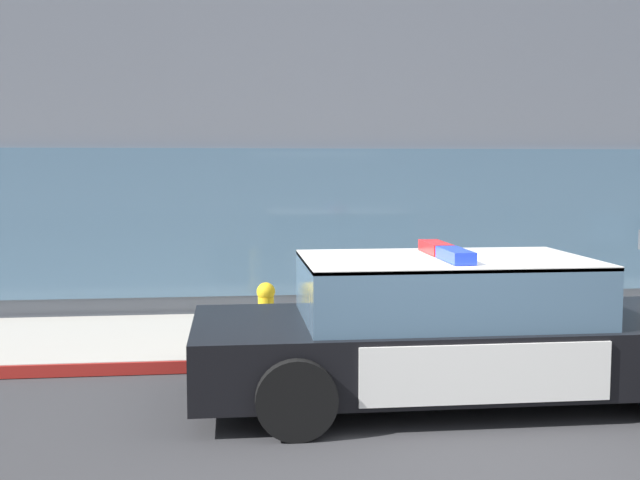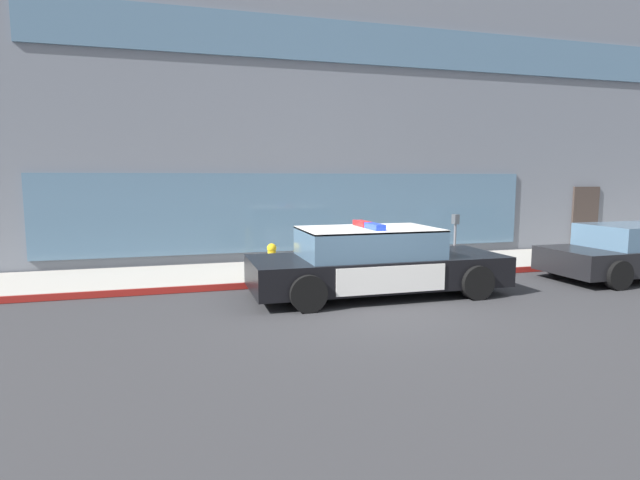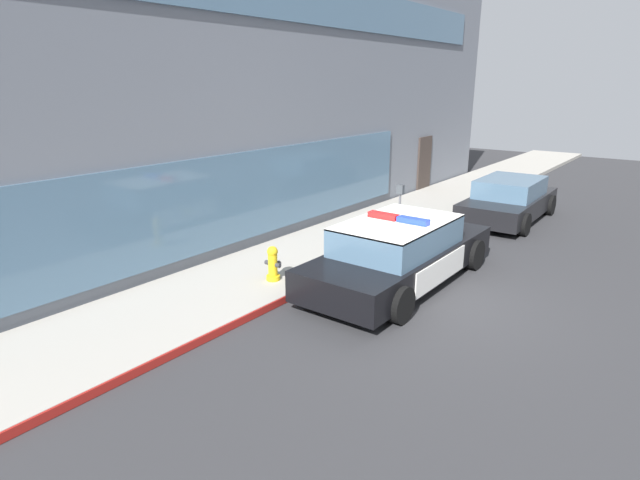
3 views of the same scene
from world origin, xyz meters
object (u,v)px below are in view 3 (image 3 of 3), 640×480
at_px(car_down_street, 509,200).
at_px(fire_hydrant, 273,264).
at_px(police_cruiser, 400,252).
at_px(parking_meter, 400,200).

bearing_deg(car_down_street, fire_hydrant, 164.94).
bearing_deg(police_cruiser, fire_hydrant, 131.88).
distance_m(police_cruiser, car_down_street, 6.60).
bearing_deg(fire_hydrant, car_down_street, -13.81).
relative_size(police_cruiser, fire_hydrant, 7.16).
distance_m(police_cruiser, parking_meter, 3.18).
height_order(fire_hydrant, car_down_street, car_down_street).
distance_m(fire_hydrant, parking_meter, 4.57).
bearing_deg(parking_meter, fire_hydrant, 174.75).
height_order(police_cruiser, parking_meter, police_cruiser).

